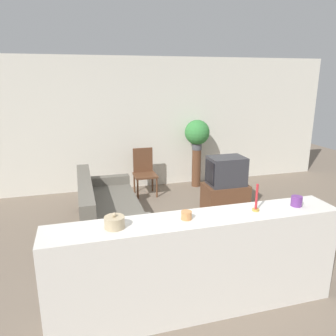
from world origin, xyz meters
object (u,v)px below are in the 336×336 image
object	(u,v)px
couch	(107,213)
decorative_bowl	(115,222)
wooden_chair	(144,170)
television	(226,171)
potted_plant	(197,133)

from	to	relation	value
couch	decorative_bowl	xyz separation A→B (m)	(-0.10, -2.05, 0.78)
wooden_chair	decorative_bowl	size ratio (longest dim) A/B	5.14
television	couch	bearing A→B (deg)	-175.10
couch	television	xyz separation A→B (m)	(2.05, 0.18, 0.46)
potted_plant	decorative_bowl	world-z (taller)	potted_plant
wooden_chair	potted_plant	distance (m)	1.37
wooden_chair	decorative_bowl	world-z (taller)	decorative_bowl
couch	potted_plant	xyz separation A→B (m)	(2.07, 1.66, 0.87)
couch	wooden_chair	xyz separation A→B (m)	(0.89, 1.48, 0.21)
couch	decorative_bowl	size ratio (longest dim) A/B	11.00
television	wooden_chair	world-z (taller)	television
television	wooden_chair	xyz separation A→B (m)	(-1.16, 1.31, -0.25)
television	wooden_chair	bearing A→B (deg)	131.47
couch	potted_plant	distance (m)	2.80
television	decorative_bowl	distance (m)	3.10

